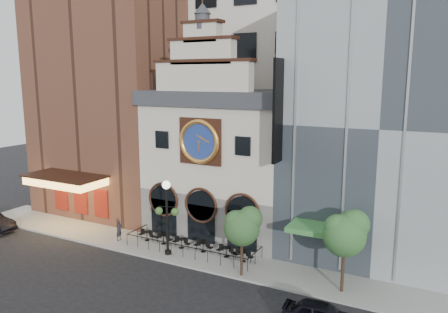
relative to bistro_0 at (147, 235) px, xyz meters
name	(u,v)px	position (x,y,z in m)	size (l,w,h in m)	color
ground	(174,265)	(4.48, -2.69, -0.61)	(120.00, 120.00, 0.00)	black
sidewalk	(192,252)	(4.48, -0.19, -0.54)	(44.00, 5.00, 0.15)	gray
clock_building	(224,157)	(4.48, 5.13, 6.07)	(12.60, 8.78, 18.65)	#605E5B
theater_building	(119,85)	(-8.52, 7.27, 11.99)	(14.00, 15.60, 25.00)	brown
retail_building	(391,121)	(17.47, 7.30, 9.53)	(14.00, 14.40, 20.00)	gray
office_tower	(278,13)	(4.48, 17.31, 19.39)	(20.00, 16.00, 40.00)	silver
cafe_railing	(192,246)	(4.48, -0.19, -0.01)	(10.60, 2.60, 0.90)	black
bistro_0	(147,235)	(0.00, 0.00, 0.00)	(1.58, 0.68, 0.90)	black
bistro_1	(164,238)	(1.66, 0.02, 0.00)	(1.58, 0.68, 0.90)	black
bistro_2	(181,242)	(3.41, -0.05, 0.00)	(1.58, 0.68, 0.90)	black
bistro_3	(203,246)	(5.31, 0.09, 0.00)	(1.58, 0.68, 0.90)	black
bistro_4	(226,251)	(7.32, 0.05, 0.00)	(1.58, 0.68, 0.90)	black
bistro_5	(243,255)	(8.80, -0.11, 0.00)	(1.58, 0.68, 0.90)	black
pedestrian	(119,230)	(-2.08, -0.98, 0.40)	(0.63, 0.41, 1.73)	black
lamppost	(167,209)	(3.15, -1.55, 3.08)	(1.79, 0.92, 5.73)	black
tree_left	(243,225)	(9.68, -2.15, 3.08)	(2.51, 2.42, 4.83)	#382619
tree_right	(346,232)	(16.25, -1.30, 3.44)	(2.76, 2.66, 5.32)	#382619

